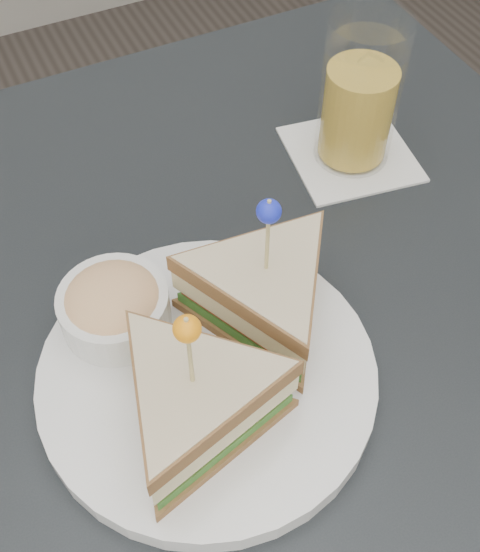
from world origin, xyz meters
name	(u,v)px	position (x,y,z in m)	size (l,w,h in m)	color
table	(235,372)	(0.00, 0.00, 0.67)	(0.80, 0.80, 0.75)	black
plate_meal	(214,348)	(-0.03, -0.04, 0.79)	(0.32, 0.32, 0.15)	white
drink_set	(359,101)	(0.20, 0.14, 0.82)	(0.14, 0.14, 0.15)	white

